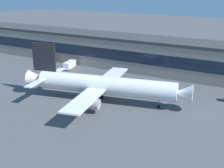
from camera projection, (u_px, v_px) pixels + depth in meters
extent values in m
plane|color=#4C4F54|center=(76.00, 102.00, 99.62)|extent=(600.00, 600.00, 0.00)
cube|color=gray|center=(141.00, 55.00, 137.03)|extent=(192.94, 17.45, 13.30)
cube|color=#38383D|center=(141.00, 39.00, 134.79)|extent=(196.79, 17.80, 1.20)
cube|color=#192333|center=(132.00, 57.00, 129.63)|extent=(189.08, 0.16, 4.79)
cylinder|color=white|center=(106.00, 85.00, 98.49)|extent=(45.75, 15.77, 5.97)
cone|color=white|center=(184.00, 93.00, 91.32)|extent=(6.48, 6.71, 5.67)
cone|color=white|center=(38.00, 78.00, 105.74)|extent=(7.58, 6.68, 5.37)
cube|color=black|center=(44.00, 57.00, 102.45)|extent=(8.26, 2.31, 9.55)
cube|color=white|center=(56.00, 72.00, 110.36)|extent=(4.69, 11.01, 0.30)
cube|color=white|center=(36.00, 82.00, 98.48)|extent=(4.69, 11.01, 0.30)
cube|color=white|center=(112.00, 75.00, 111.24)|extent=(10.33, 21.31, 0.50)
cube|color=white|center=(84.00, 100.00, 87.28)|extent=(10.33, 21.31, 0.50)
cylinder|color=#99999E|center=(112.00, 84.00, 108.79)|extent=(5.52, 4.28, 3.28)
cylinder|color=#99999E|center=(91.00, 104.00, 90.40)|extent=(5.52, 4.28, 3.28)
cylinder|color=black|center=(159.00, 106.00, 95.02)|extent=(1.18, 0.73, 1.10)
cylinder|color=slate|center=(159.00, 101.00, 94.52)|extent=(0.24, 0.24, 2.70)
cylinder|color=black|center=(102.00, 97.00, 103.17)|extent=(1.18, 0.73, 1.10)
cylinder|color=slate|center=(102.00, 92.00, 102.67)|extent=(0.24, 0.24, 2.70)
cylinder|color=black|center=(96.00, 102.00, 98.30)|extent=(1.18, 0.73, 1.10)
cylinder|color=slate|center=(96.00, 98.00, 97.80)|extent=(0.24, 0.24, 2.70)
cube|color=white|center=(70.00, 65.00, 139.34)|extent=(4.65, 8.82, 3.00)
cube|color=black|center=(67.00, 65.00, 137.06)|extent=(3.18, 3.45, 0.75)
cylinder|color=black|center=(69.00, 70.00, 136.78)|extent=(0.45, 0.75, 0.70)
cylinder|color=black|center=(64.00, 69.00, 137.49)|extent=(0.45, 0.75, 0.70)
cylinder|color=black|center=(75.00, 67.00, 142.12)|extent=(0.45, 0.75, 0.70)
cylinder|color=black|center=(70.00, 66.00, 142.83)|extent=(0.45, 0.75, 0.70)
cube|color=red|center=(49.00, 59.00, 148.65)|extent=(6.15, 2.79, 3.20)
cube|color=black|center=(46.00, 58.00, 149.33)|extent=(2.24, 2.34, 0.80)
cylinder|color=black|center=(44.00, 63.00, 149.42)|extent=(0.72, 0.35, 0.70)
cylinder|color=black|center=(47.00, 62.00, 151.11)|extent=(0.72, 0.35, 0.70)
cylinder|color=black|center=(50.00, 64.00, 147.17)|extent=(0.72, 0.35, 0.70)
cylinder|color=black|center=(54.00, 63.00, 148.86)|extent=(0.72, 0.35, 0.70)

